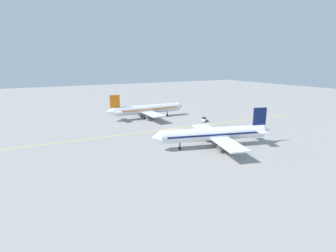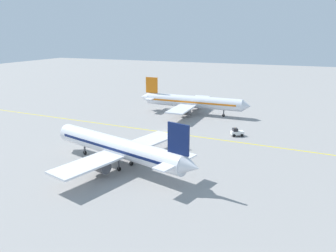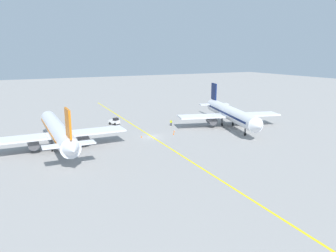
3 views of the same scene
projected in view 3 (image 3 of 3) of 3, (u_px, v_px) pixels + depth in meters
name	position (u px, v px, depth m)	size (l,w,h in m)	color
ground_plane	(152.00, 137.00, 78.69)	(400.00, 400.00, 0.00)	gray
apron_yellow_centreline	(152.00, 137.00, 78.69)	(0.40, 120.00, 0.01)	yellow
airplane_at_gate	(230.00, 113.00, 88.56)	(28.38, 35.00, 10.60)	white
airplane_adjacent_stand	(58.00, 131.00, 68.31)	(28.01, 35.41, 10.60)	silver
baggage_tug_white	(115.00, 121.00, 91.83)	(2.82, 3.35, 2.11)	white
ground_crew_worker	(171.00, 122.00, 90.44)	(0.51, 0.37, 1.68)	#23232D
traffic_cone_near_nose	(174.00, 134.00, 80.69)	(0.32, 0.32, 0.55)	orange
traffic_cone_mid_apron	(174.00, 131.00, 83.11)	(0.32, 0.32, 0.55)	orange
traffic_cone_by_wingtip	(141.00, 137.00, 77.86)	(0.32, 0.32, 0.55)	orange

